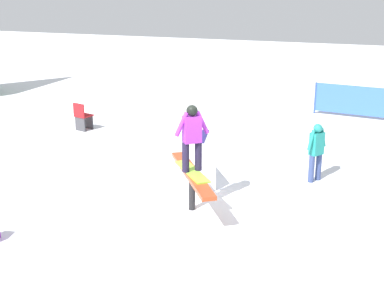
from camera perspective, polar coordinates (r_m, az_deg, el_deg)
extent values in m
plane|color=white|center=(11.18, 0.00, -6.96)|extent=(60.00, 60.00, 0.00)
cylinder|color=black|center=(11.03, 0.00, -5.21)|extent=(0.14, 0.14, 0.74)
cube|color=#A53F1E|center=(10.88, 0.00, -3.22)|extent=(2.39, 1.68, 0.08)
cube|color=white|center=(12.61, -1.88, -2.52)|extent=(2.33, 2.24, 0.62)
cube|color=#96D638|center=(10.86, 0.00, -2.94)|extent=(1.23, 1.08, 0.03)
cylinder|color=#1F1933|center=(10.71, -0.68, -1.44)|extent=(0.15, 0.15, 0.61)
cylinder|color=#1F1933|center=(10.80, 0.68, -1.27)|extent=(0.15, 0.15, 0.61)
cube|color=purple|center=(10.58, 0.00, 1.59)|extent=(0.39, 0.41, 0.54)
cylinder|color=purple|center=(10.48, -1.12, 2.11)|extent=(0.25, 0.28, 0.49)
cylinder|color=purple|center=(10.62, 1.11, 2.33)|extent=(0.25, 0.28, 0.49)
sphere|color=black|center=(10.48, 0.00, 3.59)|extent=(0.22, 0.22, 0.22)
cylinder|color=navy|center=(12.97, 13.35, -2.35)|extent=(0.14, 0.14, 0.66)
cylinder|color=navy|center=(12.79, 12.62, -2.59)|extent=(0.14, 0.14, 0.66)
cube|color=teal|center=(12.69, 13.17, 0.05)|extent=(0.38, 0.35, 0.53)
cylinder|color=teal|center=(12.81, 13.79, 0.72)|extent=(0.22, 0.18, 0.47)
cylinder|color=teal|center=(12.51, 12.61, 0.40)|extent=(0.22, 0.18, 0.47)
sphere|color=teal|center=(12.59, 13.28, 1.64)|extent=(0.21, 0.21, 0.21)
cube|color=navy|center=(16.10, 1.06, 0.83)|extent=(1.40, 0.54, 0.02)
cube|color=#3F3F44|center=(17.24, -11.00, 2.35)|extent=(0.13, 0.39, 0.44)
cube|color=#3F3F44|center=(16.99, -11.85, 2.08)|extent=(0.13, 0.39, 0.44)
cube|color=#AC191E|center=(17.06, -11.47, 3.00)|extent=(0.54, 0.54, 0.04)
cube|color=#AC191E|center=(16.87, -11.99, 3.57)|extent=(0.15, 0.43, 0.40)
cylinder|color=blue|center=(19.23, 13.01, 4.81)|extent=(0.06, 0.06, 1.10)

